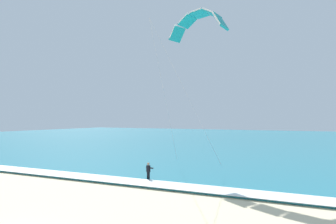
{
  "coord_description": "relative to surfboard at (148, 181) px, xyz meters",
  "views": [
    {
      "loc": [
        14.0,
        -10.22,
        5.81
      ],
      "look_at": [
        0.11,
        17.34,
        6.26
      ],
      "focal_mm": 35.78,
      "sensor_mm": 36.0,
      "label": 1
    }
  ],
  "objects": [
    {
      "name": "surf_foam",
      "position": [
        1.19,
        -1.62,
        0.19
      ],
      "size": [
        200.0,
        2.58,
        0.04
      ],
      "primitive_type": "cube",
      "color": "white",
      "rests_on": "sea"
    },
    {
      "name": "kitesurfer",
      "position": [
        0.01,
        0.02,
        0.91
      ],
      "size": [
        0.64,
        0.63,
        1.69
      ],
      "color": "black",
      "rests_on": "ground"
    },
    {
      "name": "kite_primary",
      "position": [
        2.49,
        5.94,
        15.69
      ],
      "size": [
        7.39,
        7.54,
        15.64
      ],
      "color": "teal"
    },
    {
      "name": "sea",
      "position": [
        1.19,
        57.38,
        0.07
      ],
      "size": [
        200.0,
        120.0,
        0.2
      ],
      "primitive_type": "cube",
      "color": "teal",
      "rests_on": "ground"
    },
    {
      "name": "surfboard",
      "position": [
        0.0,
        0.0,
        0.0
      ],
      "size": [
        0.88,
        1.47,
        0.09
      ],
      "color": "#239EC6",
      "rests_on": "ground"
    }
  ]
}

